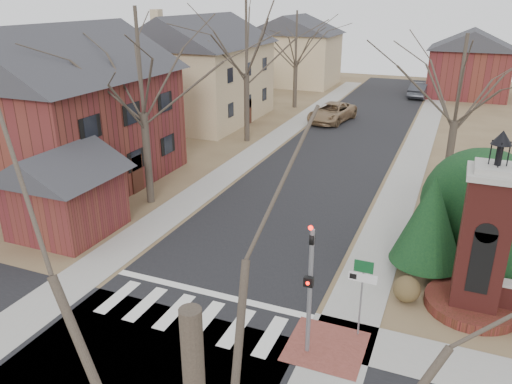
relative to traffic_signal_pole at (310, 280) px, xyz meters
The scene contains 24 objects.
ground 5.05m from the traffic_signal_pole, behind, with size 120.00×120.00×0.00m, color brown.
main_street 22.01m from the traffic_signal_pole, 101.35° to the left, with size 8.00×70.00×0.01m, color black.
crosswalk_zone 5.02m from the traffic_signal_pole, behind, with size 8.00×2.20×0.02m, color silver.
stop_bar 5.30m from the traffic_signal_pole, 158.11° to the left, with size 8.00×0.35×0.02m, color silver.
sidewalk_right_main 21.60m from the traffic_signal_pole, 87.59° to the left, with size 2.00×60.00×0.02m, color gray.
sidewalk_left 23.58m from the traffic_signal_pole, 113.91° to the left, with size 2.00×60.00×0.02m, color gray.
curb_apron 2.66m from the traffic_signal_pole, 40.52° to the left, with size 2.40×2.40×0.02m, color brown.
traffic_signal_pole is the anchor object (origin of this frame).
sign_post 2.02m from the traffic_signal_pole, 47.57° to the left, with size 0.90×0.07×2.75m.
brick_gate_monument 6.47m from the traffic_signal_pole, 43.24° to the left, with size 3.20×3.20×6.47m.
house_brick_left 19.81m from the traffic_signal_pole, 151.43° to the left, with size 9.80×11.80×9.42m.
house_stucco_left 31.92m from the traffic_signal_pole, 123.97° to the left, with size 9.80×12.80×9.28m.
garage_left 13.40m from the traffic_signal_pole, 163.01° to the left, with size 4.80×4.80×4.29m.
house_distant_left 50.18m from the traffic_signal_pole, 108.98° to the left, with size 10.80×8.80×8.53m.
house_distant_right 47.58m from the traffic_signal_pole, 85.55° to the left, with size 8.80×8.80×7.30m.
evergreen_near 7.06m from the traffic_signal_pole, 65.72° to the left, with size 2.80×2.80×4.10m.
evergreen_mass 10.09m from the traffic_signal_pole, 62.23° to the left, with size 4.80×4.80×4.80m, color black.
bare_tree_0 14.99m from the traffic_signal_pole, 143.29° to the left, with size 8.05×8.05×11.15m.
bare_tree_1 24.83m from the traffic_signal_pole, 117.81° to the left, with size 8.40×8.40×11.64m.
bare_tree_2 36.66m from the traffic_signal_pole, 108.92° to the left, with size 7.35×7.35×10.19m.
bare_tree_3 16.28m from the traffic_signal_pole, 78.28° to the left, with size 7.00×7.00×9.70m.
pickup_truck 30.73m from the traffic_signal_pole, 102.97° to the left, with size 2.68×5.81×1.61m, color #8D6E4D.
distant_car 44.39m from the traffic_signal_pole, 91.16° to the left, with size 1.73×4.95×1.63m, color #34363C.
dry_shrub_left 5.19m from the traffic_signal_pole, 58.17° to the left, with size 0.97×0.97×0.97m, color brown.
Camera 1 is at (7.65, -11.70, 10.35)m, focal length 35.00 mm.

